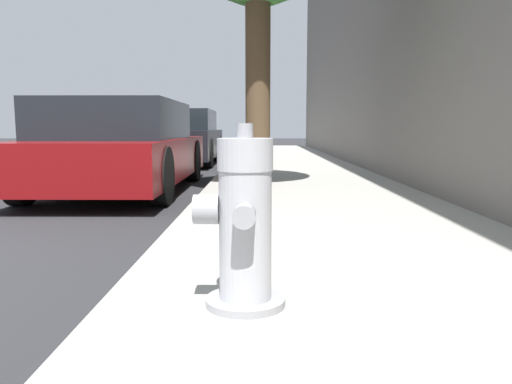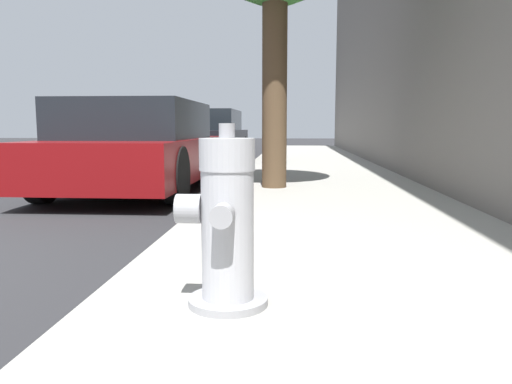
% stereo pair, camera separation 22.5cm
% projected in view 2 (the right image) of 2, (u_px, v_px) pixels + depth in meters
% --- Properties ---
extents(sidewalk_slab, '(2.79, 40.00, 0.12)m').
position_uv_depth(sidewalk_slab, '(377.00, 302.00, 2.48)').
color(sidewalk_slab, '#99968E').
rests_on(sidewalk_slab, ground_plane).
extents(fire_hydrant, '(0.41, 0.42, 0.82)m').
position_uv_depth(fire_hydrant, '(226.00, 225.00, 2.23)').
color(fire_hydrant, '#97979C').
rests_on(fire_hydrant, sidewalk_slab).
extents(parked_car_near, '(1.87, 4.42, 1.29)m').
position_uv_depth(parked_car_near, '(140.00, 147.00, 7.25)').
color(parked_car_near, maroon).
rests_on(parked_car_near, ground_plane).
extents(parked_car_mid, '(1.78, 4.04, 1.35)m').
position_uv_depth(parked_car_mid, '(206.00, 138.00, 12.56)').
color(parked_car_mid, black).
rests_on(parked_car_mid, ground_plane).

